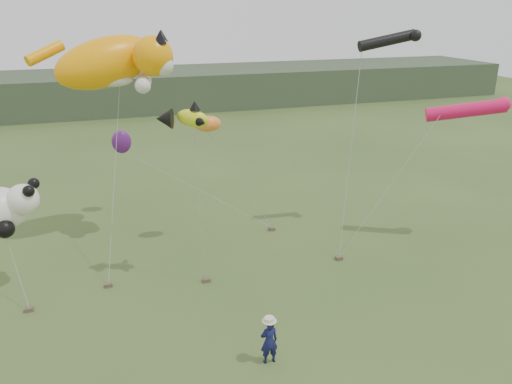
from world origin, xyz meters
TOP-DOWN VIEW (x-y plane):
  - ground at (0.00, 0.00)m, footprint 120.00×120.00m
  - headland at (-3.11, 44.69)m, footprint 90.00×13.00m
  - festival_attendant at (-0.59, -1.50)m, footprint 0.59×0.39m
  - sandbag_anchors at (-1.49, 5.10)m, footprint 13.49×4.33m
  - cat_kite at (-4.00, 9.81)m, footprint 6.40×3.76m
  - fish_kite at (-1.99, 4.79)m, footprint 2.21×1.44m
  - tube_kites at (10.47, 5.46)m, footprint 6.24×4.07m
  - misc_kites at (-2.46, 10.79)m, footprint 4.82×5.68m

SIDE VIEW (x-z plane):
  - ground at x=0.00m, z-range 0.00..0.00m
  - sandbag_anchors at x=-1.49m, z-range 0.00..0.16m
  - festival_attendant at x=-0.59m, z-range 0.00..1.62m
  - headland at x=-3.11m, z-range -0.08..3.92m
  - misc_kites at x=-2.46m, z-range 3.48..6.27m
  - fish_kite at x=-1.99m, z-range 6.37..7.49m
  - tube_kites at x=10.47m, z-range 5.41..9.54m
  - cat_kite at x=-4.00m, z-range 7.05..10.17m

